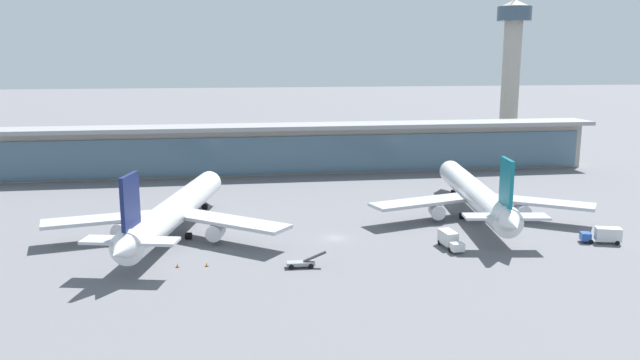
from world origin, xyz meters
The scene contains 11 objects.
ground_plane centered at (0.00, 0.00, 0.00)m, with size 1200.00×1200.00×0.00m, color slate.
airliner_left_stand centered at (-31.51, 5.91, 5.34)m, with size 47.70×63.02×16.95m.
airliner_centre_stand centered at (33.77, 11.58, 5.34)m, with size 48.40×63.54×16.95m.
service_truck_near_nose_blue centered at (50.60, -11.26, 1.69)m, with size 7.65×4.51×3.10m.
service_truck_under_wing_white centered at (20.08, -9.75, 1.69)m, with size 2.90×7.46×3.10m.
service_truck_mid_apron_white centered at (-37.59, 15.28, 0.81)m, with size 6.89×2.29×2.70m.
service_truck_by_tail_grey centered at (-8.81, -16.54, 0.81)m, with size 6.84×2.04×2.70m.
terminal_building centered at (0.00, 71.14, 7.87)m, with size 188.69×12.80×15.20m.
control_tower centered at (81.95, 98.63, 32.90)m, with size 12.00×12.00×60.08m.
safety_cone_alpha centered at (-29.91, -13.19, 0.32)m, with size 0.62×0.62×0.70m.
safety_cone_bravo centered at (-24.96, -13.50, 0.32)m, with size 0.62×0.62×0.70m.
Camera 1 is at (-21.35, -118.43, 35.68)m, focal length 35.30 mm.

